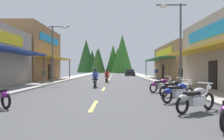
% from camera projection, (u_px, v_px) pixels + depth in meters
% --- Properties ---
extents(ground, '(10.38, 85.42, 0.10)m').
position_uv_depth(ground, '(109.00, 80.00, 27.25)').
color(ground, '#424244').
extents(sidewalk_left, '(2.60, 85.42, 0.12)m').
position_uv_depth(sidewalk_left, '(64.00, 79.00, 27.37)').
color(sidewalk_left, '#9E9991').
rests_on(sidewalk_left, ground).
extents(sidewalk_right, '(2.60, 85.42, 0.12)m').
position_uv_depth(sidewalk_right, '(155.00, 79.00, 27.13)').
color(sidewalk_right, '#9E9991').
rests_on(sidewalk_right, ground).
extents(centerline_dashes, '(0.16, 60.32, 0.01)m').
position_uv_depth(centerline_dashes, '(110.00, 78.00, 31.31)').
color(centerline_dashes, '#E0C64C').
rests_on(centerline_dashes, ground).
extents(storefront_left_far, '(8.31, 9.83, 6.89)m').
position_uv_depth(storefront_left_far, '(25.00, 54.00, 25.22)').
color(storefront_left_far, olive).
rests_on(storefront_left_far, ground).
extents(storefront_right_far, '(9.39, 12.58, 4.89)m').
position_uv_depth(storefront_right_far, '(190.00, 62.00, 27.38)').
color(storefront_right_far, olive).
rests_on(storefront_right_far, ground).
extents(streetlamp_left, '(2.14, 0.30, 5.96)m').
position_uv_depth(streetlamp_left, '(56.00, 46.00, 19.64)').
color(streetlamp_left, '#474C51').
rests_on(streetlamp_left, ground).
extents(streetlamp_right, '(2.14, 0.30, 6.23)m').
position_uv_depth(streetlamp_right, '(176.00, 34.00, 13.71)').
color(streetlamp_right, '#474C51').
rests_on(streetlamp_right, ground).
extents(motorcycle_parked_right_1, '(1.86, 1.23, 1.04)m').
position_uv_depth(motorcycle_parked_right_1, '(196.00, 98.00, 6.84)').
color(motorcycle_parked_right_1, black).
rests_on(motorcycle_parked_right_1, ground).
extents(motorcycle_parked_right_2, '(1.88, 1.21, 1.04)m').
position_uv_depth(motorcycle_parked_right_2, '(178.00, 92.00, 8.87)').
color(motorcycle_parked_right_2, black).
rests_on(motorcycle_parked_right_2, ground).
extents(motorcycle_parked_right_3, '(1.90, 1.17, 1.04)m').
position_uv_depth(motorcycle_parked_right_3, '(173.00, 88.00, 10.69)').
color(motorcycle_parked_right_3, black).
rests_on(motorcycle_parked_right_3, ground).
extents(motorcycle_parked_right_4, '(1.88, 1.19, 1.04)m').
position_uv_depth(motorcycle_parked_right_4, '(162.00, 85.00, 12.59)').
color(motorcycle_parked_right_4, black).
rests_on(motorcycle_parked_right_4, ground).
extents(rider_cruising_lead, '(0.60, 2.14, 1.57)m').
position_uv_depth(rider_cruising_lead, '(95.00, 79.00, 15.95)').
color(rider_cruising_lead, black).
rests_on(rider_cruising_lead, ground).
extents(rider_cruising_trailing, '(0.60, 2.14, 1.57)m').
position_uv_depth(rider_cruising_trailing, '(107.00, 77.00, 20.99)').
color(rider_cruising_trailing, black).
rests_on(rider_cruising_trailing, ground).
extents(pedestrian_by_shop, '(0.44, 0.44, 1.80)m').
position_uv_depth(pedestrian_by_shop, '(181.00, 75.00, 15.56)').
color(pedestrian_by_shop, black).
rests_on(pedestrian_by_shop, ground).
extents(pedestrian_browsing, '(0.56, 0.34, 1.71)m').
position_uv_depth(pedestrian_browsing, '(156.00, 72.00, 27.27)').
color(pedestrian_browsing, '#B2A599').
rests_on(pedestrian_browsing, ground).
extents(pedestrian_waiting, '(0.47, 0.43, 1.56)m').
position_uv_depth(pedestrian_waiting, '(44.00, 75.00, 19.02)').
color(pedestrian_waiting, '#B2A599').
rests_on(pedestrian_waiting, ground).
extents(parked_car_curbside, '(2.18, 4.36, 1.40)m').
position_uv_depth(parked_car_curbside, '(130.00, 73.00, 40.83)').
color(parked_car_curbside, black).
rests_on(parked_car_curbside, ground).
extents(treeline_backdrop, '(21.39, 13.36, 13.75)m').
position_uv_depth(treeline_backdrop, '(105.00, 57.00, 72.03)').
color(treeline_backdrop, '#306A23').
rests_on(treeline_backdrop, ground).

